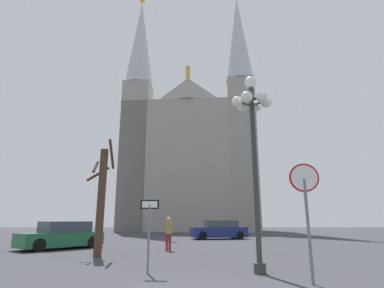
{
  "coord_description": "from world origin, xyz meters",
  "views": [
    {
      "loc": [
        -0.37,
        -6.02,
        1.52
      ],
      "look_at": [
        0.02,
        19.3,
        7.79
      ],
      "focal_mm": 28.7,
      "sensor_mm": 36.0,
      "label": 1
    }
  ],
  "objects": [
    {
      "name": "cathedral",
      "position": [
        -0.01,
        37.76,
        11.14
      ],
      "size": [
        19.45,
        12.35,
        35.79
      ],
      "color": "gray",
      "rests_on": "ground"
    },
    {
      "name": "stop_sign",
      "position": [
        2.67,
        1.88,
        2.06
      ],
      "size": [
        0.74,
        0.19,
        2.96
      ],
      "color": "slate",
      "rests_on": "ground"
    },
    {
      "name": "one_way_arrow_sign",
      "position": [
        -1.51,
        3.52,
        1.34
      ],
      "size": [
        0.57,
        0.1,
        2.11
      ],
      "color": "slate",
      "rests_on": "ground"
    },
    {
      "name": "street_lamp",
      "position": [
        1.75,
        3.45,
        4.41
      ],
      "size": [
        1.33,
        1.2,
        6.21
      ],
      "color": "#2D3833",
      "rests_on": "ground"
    },
    {
      "name": "bare_tree",
      "position": [
        -4.18,
        7.77,
        2.47
      ],
      "size": [
        1.21,
        1.2,
        5.09
      ],
      "color": "#473323",
      "rests_on": "ground"
    },
    {
      "name": "parked_car_near_navy",
      "position": [
        2.27,
        20.01,
        0.69
      ],
      "size": [
        4.73,
        2.58,
        1.47
      ],
      "color": "navy",
      "rests_on": "ground"
    },
    {
      "name": "parked_car_far_green",
      "position": [
        -7.18,
        11.44,
        0.67
      ],
      "size": [
        4.2,
        4.33,
        1.43
      ],
      "color": "#1E5B38",
      "rests_on": "ground"
    },
    {
      "name": "pedestrian_walking",
      "position": [
        -1.32,
        10.25,
        1.0
      ],
      "size": [
        0.32,
        0.32,
        1.66
      ],
      "color": "maroon",
      "rests_on": "ground"
    }
  ]
}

